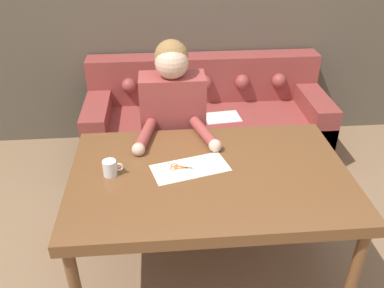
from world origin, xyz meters
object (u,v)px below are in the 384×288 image
at_px(dining_table, 210,182).
at_px(person, 173,128).
at_px(couch, 206,123).
at_px(scissors, 183,168).
at_px(mug, 110,168).

xyz_separation_m(dining_table, person, (-0.18, 0.65, -0.00)).
xyz_separation_m(couch, scissors, (-0.29, -1.30, 0.43)).
distance_m(dining_table, scissors, 0.17).
height_order(dining_table, couch, couch).
height_order(person, mug, person).
xyz_separation_m(person, scissors, (0.03, -0.59, 0.07)).
relative_size(dining_table, person, 1.21).
distance_m(person, mug, 0.74).
relative_size(dining_table, couch, 0.76).
bearing_deg(couch, person, -114.10).
distance_m(couch, person, 0.85).
relative_size(person, scissors, 5.43).
height_order(person, scissors, person).
relative_size(dining_table, mug, 13.78).
distance_m(dining_table, person, 0.67).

